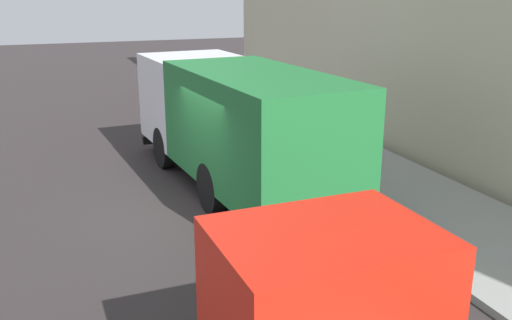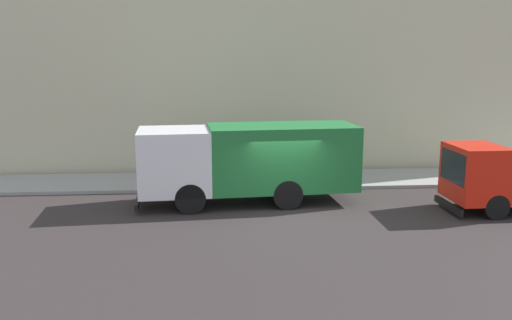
% 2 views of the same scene
% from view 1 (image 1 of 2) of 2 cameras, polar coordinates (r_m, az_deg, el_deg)
% --- Properties ---
extents(ground, '(80.00, 80.00, 0.00)m').
position_cam_1_polar(ground, '(12.24, -6.20, -5.19)').
color(ground, '#302A2A').
extents(sidewalk, '(3.25, 30.00, 0.14)m').
position_cam_1_polar(sidewalk, '(14.01, 12.40, -2.29)').
color(sidewalk, '#949694').
rests_on(sidewalk, ground).
extents(large_utility_truck, '(3.04, 8.19, 2.90)m').
position_cam_1_polar(large_utility_truck, '(13.24, -2.25, 4.19)').
color(large_utility_truck, white).
rests_on(large_utility_truck, ground).
extents(pedestrian_walking, '(0.43, 0.43, 1.64)m').
position_cam_1_polar(pedestrian_walking, '(14.45, 7.24, 2.41)').
color(pedestrian_walking, '#3D3B48').
rests_on(pedestrian_walking, sidewalk).
extents(traffic_cone_orange, '(0.50, 0.50, 0.71)m').
position_cam_1_polar(traffic_cone_orange, '(16.75, 1.08, 2.80)').
color(traffic_cone_orange, orange).
rests_on(traffic_cone_orange, sidewalk).
extents(street_sign_post, '(0.44, 0.08, 2.52)m').
position_cam_1_polar(street_sign_post, '(14.14, 5.20, 4.79)').
color(street_sign_post, '#4C5156').
rests_on(street_sign_post, sidewalk).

